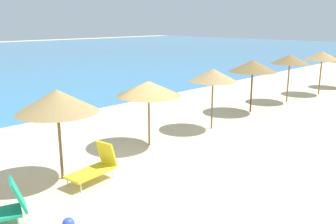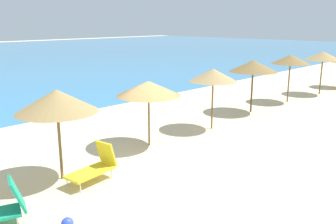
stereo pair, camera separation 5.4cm
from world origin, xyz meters
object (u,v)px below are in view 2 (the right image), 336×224
object	(u,v)px
beach_umbrella_4	(57,101)
lounge_chair_1	(95,166)
beach_umbrella_6	(213,75)
beach_umbrella_9	(323,56)
beach_ball	(67,223)
beach_umbrella_7	(253,66)
beach_umbrella_8	(291,59)
beach_umbrella_5	(149,89)

from	to	relation	value
beach_umbrella_4	lounge_chair_1	bearing A→B (deg)	-53.08
beach_umbrella_6	beach_umbrella_9	size ratio (longest dim) A/B	0.97
lounge_chair_1	beach_ball	distance (m)	2.70
lounge_chair_1	beach_umbrella_7	bearing A→B (deg)	-90.32
beach_ball	beach_umbrella_7	bearing A→B (deg)	13.36
beach_umbrella_7	beach_umbrella_4	bearing A→B (deg)	-177.88
beach_umbrella_9	beach_ball	world-z (taller)	beach_umbrella_9
lounge_chair_1	beach_umbrella_9	bearing A→B (deg)	-95.03
lounge_chair_1	beach_umbrella_8	bearing A→B (deg)	-92.88
beach_umbrella_6	beach_umbrella_5	bearing A→B (deg)	174.49
beach_umbrella_4	lounge_chair_1	size ratio (longest dim) A/B	1.72
beach_umbrella_4	beach_umbrella_5	size ratio (longest dim) A/B	1.10
beach_umbrella_4	beach_ball	bearing A→B (deg)	-118.00
beach_umbrella_6	lounge_chair_1	world-z (taller)	beach_umbrella_6
beach_umbrella_4	beach_umbrella_5	world-z (taller)	beach_umbrella_4
beach_umbrella_5	beach_umbrella_9	xyz separation A→B (m)	(14.78, -0.56, 0.27)
beach_umbrella_5	beach_umbrella_7	world-z (taller)	beach_umbrella_7
beach_umbrella_9	lounge_chair_1	xyz separation A→B (m)	(-18.10, -0.63, -2.04)
beach_ball	beach_umbrella_4	bearing A→B (deg)	62.00
beach_umbrella_8	beach_umbrella_7	bearing A→B (deg)	176.66
beach_umbrella_8	lounge_chair_1	xyz separation A→B (m)	(-14.43, -1.05, -2.06)
beach_umbrella_8	beach_umbrella_6	bearing A→B (deg)	-178.53
beach_umbrella_7	lounge_chair_1	xyz separation A→B (m)	(-10.74, -1.26, -1.97)
beach_umbrella_5	lounge_chair_1	size ratio (longest dim) A/B	1.56
beach_umbrella_7	beach_umbrella_6	bearing A→B (deg)	-174.01
beach_ball	lounge_chair_1	bearing A→B (deg)	41.18
beach_umbrella_4	lounge_chair_1	world-z (taller)	beach_umbrella_4
beach_umbrella_6	lounge_chair_1	bearing A→B (deg)	-172.88
beach_umbrella_8	beach_umbrella_9	world-z (taller)	beach_umbrella_8
beach_umbrella_8	lounge_chair_1	distance (m)	14.61
beach_umbrella_7	lounge_chair_1	world-z (taller)	beach_umbrella_7
beach_umbrella_5	beach_umbrella_7	bearing A→B (deg)	0.57
beach_umbrella_5	beach_ball	bearing A→B (deg)	-151.03
beach_umbrella_9	beach_umbrella_4	bearing A→B (deg)	179.35
lounge_chair_1	beach_ball	size ratio (longest dim) A/B	5.55
beach_umbrella_5	beach_umbrella_8	world-z (taller)	beach_umbrella_8
beach_umbrella_5	beach_umbrella_9	distance (m)	14.79
beach_umbrella_6	beach_umbrella_8	distance (m)	7.61
beach_umbrella_7	beach_ball	xyz separation A→B (m)	(-12.76, -3.03, -2.28)
beach_umbrella_9	lounge_chair_1	bearing A→B (deg)	-178.00
beach_umbrella_9	beach_ball	distance (m)	20.40
beach_umbrella_5	beach_umbrella_8	bearing A→B (deg)	-0.73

